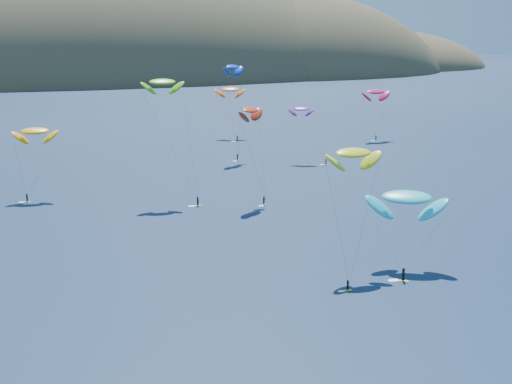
{
  "coord_description": "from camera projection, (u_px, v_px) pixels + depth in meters",
  "views": [
    {
      "loc": [
        -45.41,
        -32.42,
        36.66
      ],
      "look_at": [
        -3.1,
        80.0,
        9.0
      ],
      "focal_mm": 50.0,
      "sensor_mm": 36.0,
      "label": 1
    }
  ],
  "objects": [
    {
      "name": "island",
      "position": [
        97.0,
        88.0,
        582.21
      ],
      "size": [
        730.0,
        300.0,
        210.0
      ],
      "color": "#3D3526",
      "rests_on": "ground"
    },
    {
      "name": "kitesurfer_1",
      "position": [
        35.0,
        131.0,
        156.12
      ],
      "size": [
        9.77,
        8.19,
        17.27
      ],
      "rotation": [
        0.0,
        0.0,
        -0.15
      ],
      "color": "#CBFF1C",
      "rests_on": "ground"
    },
    {
      "name": "kitesurfer_2",
      "position": [
        353.0,
        153.0,
        108.88
      ],
      "size": [
        10.8,
        12.26,
        20.6
      ],
      "rotation": [
        0.0,
        0.0,
        0.02
      ],
      "color": "#CBFF1C",
      "rests_on": "ground"
    },
    {
      "name": "kitesurfer_3",
      "position": [
        162.0,
        82.0,
        152.9
      ],
      "size": [
        9.73,
        13.21,
        27.88
      ],
      "rotation": [
        0.0,
        0.0,
        -0.09
      ],
      "color": "#CBFF1C",
      "rests_on": "ground"
    },
    {
      "name": "kitesurfer_4",
      "position": [
        233.0,
        67.0,
        201.82
      ],
      "size": [
        9.3,
        10.36,
        28.41
      ],
      "rotation": [
        0.0,
        0.0,
        0.65
      ],
      "color": "#CBFF1C",
      "rests_on": "ground"
    },
    {
      "name": "kitesurfer_5",
      "position": [
        407.0,
        197.0,
        111.42
      ],
      "size": [
        13.09,
        13.3,
        14.21
      ],
      "rotation": [
        0.0,
        0.0,
        -0.54
      ],
      "color": "#CBFF1C",
      "rests_on": "ground"
    },
    {
      "name": "kitesurfer_6",
      "position": [
        301.0,
        109.0,
        198.74
      ],
      "size": [
        8.51,
        11.81,
        16.71
      ],
      "rotation": [
        0.0,
        0.0,
        -0.48
      ],
      "color": "#CBFF1C",
      "rests_on": "ground"
    },
    {
      "name": "kitesurfer_8",
      "position": [
        376.0,
        92.0,
        238.4
      ],
      "size": [
        11.25,
        7.48,
        18.95
      ],
      "rotation": [
        0.0,
        0.0,
        0.13
      ],
      "color": "#CBFF1C",
      "rests_on": "ground"
    },
    {
      "name": "kitesurfer_9",
      "position": [
        250.0,
        110.0,
        151.03
      ],
      "size": [
        8.75,
        9.77,
        22.12
      ],
      "rotation": [
        0.0,
        0.0,
        0.74
      ],
      "color": "#CBFF1C",
      "rests_on": "ground"
    },
    {
      "name": "kitesurfer_11",
      "position": [
        230.0,
        89.0,
        243.41
      ],
      "size": [
        10.7,
        15.73,
        19.04
      ],
      "rotation": [
        0.0,
        0.0,
        -0.36
      ],
      "color": "#CBFF1C",
      "rests_on": "ground"
    }
  ]
}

